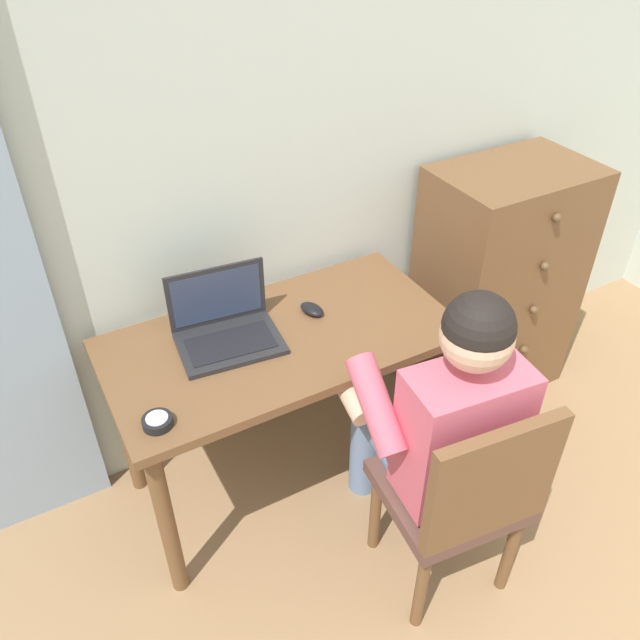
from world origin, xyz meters
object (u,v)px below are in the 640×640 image
at_px(computer_mouse, 312,309).
at_px(desk_clock, 158,422).
at_px(chair, 463,494).
at_px(laptop, 225,327).
at_px(desk, 282,361).
at_px(dresser, 497,283).
at_px(person_seated, 438,414).

bearing_deg(computer_mouse, desk_clock, -173.82).
distance_m(chair, laptop, 0.94).
xyz_separation_m(chair, laptop, (-0.45, 0.77, 0.30)).
distance_m(desk, laptop, 0.24).
xyz_separation_m(desk, chair, (0.28, -0.69, -0.14)).
bearing_deg(dresser, person_seated, -142.77).
xyz_separation_m(desk, computer_mouse, (0.16, 0.07, 0.13)).
bearing_deg(laptop, chair, -59.77).
xyz_separation_m(laptop, computer_mouse, (0.33, -0.01, -0.04)).
bearing_deg(dresser, desk_clock, -169.18).
distance_m(dresser, desk_clock, 1.64).
height_order(desk, desk_clock, desk_clock).
relative_size(dresser, person_seated, 0.91).
xyz_separation_m(dresser, chair, (-0.82, -0.79, -0.06)).
bearing_deg(laptop, computer_mouse, -1.94).
bearing_deg(computer_mouse, laptop, 161.88).
bearing_deg(dresser, laptop, -178.87).
height_order(dresser, person_seated, person_seated).
xyz_separation_m(person_seated, desk_clock, (-0.79, 0.31, 0.09)).
relative_size(chair, laptop, 2.37).
bearing_deg(chair, person_seated, 84.56).
relative_size(desk, computer_mouse, 12.02).
distance_m(desk, dresser, 1.11).
xyz_separation_m(dresser, desk_clock, (-1.60, -0.31, 0.21)).
height_order(dresser, desk_clock, dresser).
relative_size(laptop, computer_mouse, 3.64).
distance_m(chair, desk_clock, 0.96).
height_order(laptop, computer_mouse, laptop).
distance_m(dresser, laptop, 1.29).
distance_m(desk, computer_mouse, 0.21).
distance_m(laptop, computer_mouse, 0.33).
bearing_deg(laptop, desk, -25.40).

